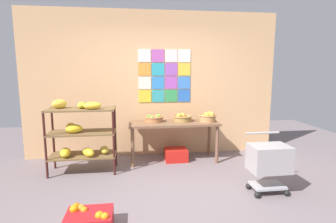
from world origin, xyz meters
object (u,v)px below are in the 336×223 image
object	(u,v)px
fruit_basket_right	(182,118)
shopping_cart	(269,160)
display_table	(174,127)
orange_crate_foreground	(89,220)
banana_shelf_unit	(80,132)
fruit_basket_back_left	(208,117)
fruit_basket_back_right	(154,119)
produce_crate_under_table	(176,155)

from	to	relation	value
fruit_basket_right	shopping_cart	world-z (taller)	fruit_basket_right
display_table	orange_crate_foreground	size ratio (longest dim) A/B	3.37
banana_shelf_unit	fruit_basket_back_left	world-z (taller)	banana_shelf_unit
display_table	fruit_basket_back_right	distance (m)	0.39
fruit_basket_back_right	orange_crate_foreground	distance (m)	2.36
fruit_basket_right	produce_crate_under_table	size ratio (longest dim) A/B	0.86
orange_crate_foreground	shopping_cart	xyz separation A→B (m)	(2.27, 0.56, 0.35)
fruit_basket_right	fruit_basket_back_left	bearing A→B (deg)	-10.35
fruit_basket_back_right	produce_crate_under_table	distance (m)	0.78
banana_shelf_unit	display_table	distance (m)	1.61
fruit_basket_back_left	orange_crate_foreground	bearing A→B (deg)	-132.72
fruit_basket_right	banana_shelf_unit	bearing A→B (deg)	-166.76
shopping_cart	fruit_basket_right	bearing A→B (deg)	125.10
banana_shelf_unit	fruit_basket_back_right	bearing A→B (deg)	19.80
banana_shelf_unit	produce_crate_under_table	xyz separation A→B (m)	(1.62, 0.35, -0.56)
display_table	fruit_basket_back_right	size ratio (longest dim) A/B	4.68
banana_shelf_unit	fruit_basket_back_left	size ratio (longest dim) A/B	3.79
fruit_basket_back_left	shopping_cart	size ratio (longest dim) A/B	0.39
banana_shelf_unit	shopping_cart	size ratio (longest dim) A/B	1.49
fruit_basket_back_right	orange_crate_foreground	size ratio (longest dim) A/B	0.72
display_table	fruit_basket_right	xyz separation A→B (m)	(0.17, 0.05, 0.16)
banana_shelf_unit	orange_crate_foreground	bearing A→B (deg)	-77.59
banana_shelf_unit	fruit_basket_right	distance (m)	1.80
fruit_basket_back_left	shopping_cart	world-z (taller)	fruit_basket_back_left
fruit_basket_back_left	orange_crate_foreground	xyz separation A→B (m)	(-1.83, -1.99, -0.70)
fruit_basket_back_right	fruit_basket_back_left	bearing A→B (deg)	-6.65
display_table	fruit_basket_back_right	world-z (taller)	fruit_basket_back_right
display_table	shopping_cart	bearing A→B (deg)	-53.92
display_table	fruit_basket_back_right	bearing A→B (deg)	166.92
fruit_basket_right	fruit_basket_back_right	bearing A→B (deg)	176.63
display_table	fruit_basket_back_right	xyz separation A→B (m)	(-0.35, 0.08, 0.15)
produce_crate_under_table	shopping_cart	distance (m)	1.81
display_table	shopping_cart	world-z (taller)	shopping_cart
fruit_basket_back_right	produce_crate_under_table	xyz separation A→B (m)	(0.39, -0.09, -0.67)
display_table	orange_crate_foreground	bearing A→B (deg)	-120.91
banana_shelf_unit	shopping_cart	xyz separation A→B (m)	(2.64, -1.10, -0.22)
banana_shelf_unit	orange_crate_foreground	xyz separation A→B (m)	(0.36, -1.66, -0.56)
fruit_basket_back_right	orange_crate_foreground	xyz separation A→B (m)	(-0.86, -2.10, -0.67)
banana_shelf_unit	fruit_basket_right	world-z (taller)	banana_shelf_unit
fruit_basket_right	shopping_cart	bearing A→B (deg)	-59.41
fruit_basket_back_left	shopping_cart	bearing A→B (deg)	-72.95
banana_shelf_unit	fruit_basket_back_left	bearing A→B (deg)	8.47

